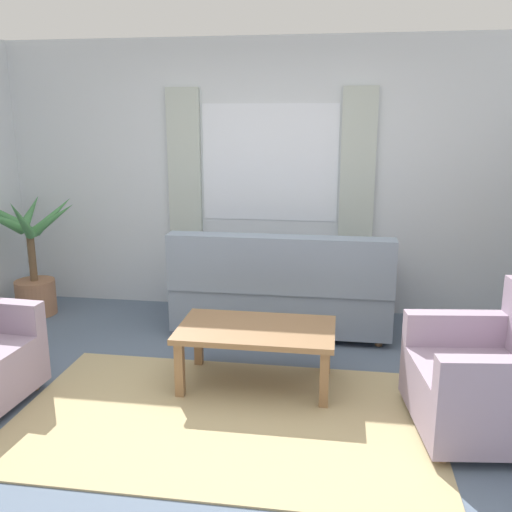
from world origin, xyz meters
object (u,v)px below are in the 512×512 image
object	(u,v)px
armchair_right	(494,378)
coffee_table	(256,335)
potted_plant	(31,263)
couch	(282,291)

from	to	relation	value
armchair_right	coffee_table	size ratio (longest dim) A/B	0.85
armchair_right	potted_plant	bearing A→B (deg)	-118.91
couch	armchair_right	distance (m)	2.07
potted_plant	coffee_table	bearing A→B (deg)	-26.03
armchair_right	coffee_table	xyz separation A→B (m)	(-1.51, 0.40, 0.03)
armchair_right	potted_plant	world-z (taller)	potted_plant
couch	armchair_right	xyz separation A→B (m)	(1.44, -1.48, -0.01)
coffee_table	potted_plant	world-z (taller)	potted_plant
couch	armchair_right	bearing A→B (deg)	134.11
armchair_right	potted_plant	size ratio (longest dim) A/B	0.76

